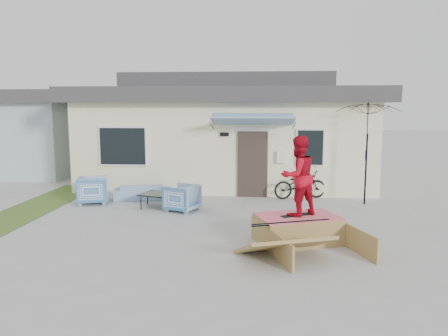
# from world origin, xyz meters

# --- Properties ---
(ground) EXTENTS (90.00, 90.00, 0.00)m
(ground) POSITION_xyz_m (0.00, 0.00, 0.00)
(ground) COLOR #A5A6A4
(ground) RESTS_ON ground
(grass_strip) EXTENTS (1.40, 8.00, 0.01)m
(grass_strip) POSITION_xyz_m (-5.20, 2.00, 0.00)
(grass_strip) COLOR #406026
(grass_strip) RESTS_ON ground
(house) EXTENTS (10.80, 8.49, 4.10)m
(house) POSITION_xyz_m (0.00, 7.99, 1.94)
(house) COLOR #EEEABA
(house) RESTS_ON ground
(neighbor_house) EXTENTS (8.60, 7.60, 3.50)m
(neighbor_house) POSITION_xyz_m (-10.50, 10.00, 1.78)
(neighbor_house) COLOR #A3B4BA
(neighbor_house) RESTS_ON ground
(loveseat) EXTENTS (1.77, 0.80, 0.67)m
(loveseat) POSITION_xyz_m (-2.40, 3.77, 0.33)
(loveseat) COLOR #2766A3
(loveseat) RESTS_ON ground
(armchair_left) EXTENTS (1.01, 1.05, 0.88)m
(armchair_left) POSITION_xyz_m (-3.72, 3.12, 0.44)
(armchair_left) COLOR #2766A3
(armchair_left) RESTS_ON ground
(armchair_right) EXTENTS (1.00, 1.02, 0.82)m
(armchair_right) POSITION_xyz_m (-0.91, 2.37, 0.41)
(armchair_right) COLOR #2766A3
(armchair_right) RESTS_ON ground
(coffee_table) EXTENTS (1.02, 1.02, 0.40)m
(coffee_table) POSITION_xyz_m (-1.72, 2.79, 0.20)
(coffee_table) COLOR black
(coffee_table) RESTS_ON ground
(bicycle) EXTENTS (1.81, 1.06, 1.09)m
(bicycle) POSITION_xyz_m (2.50, 4.31, 0.55)
(bicycle) COLOR black
(bicycle) RESTS_ON ground
(patio_umbrella) EXTENTS (2.01, 1.87, 2.20)m
(patio_umbrella) POSITION_xyz_m (4.33, 3.63, 1.75)
(patio_umbrella) COLOR black
(patio_umbrella) RESTS_ON ground
(skate_ramp) EXTENTS (2.32, 2.66, 0.56)m
(skate_ramp) POSITION_xyz_m (2.04, -0.20, 0.28)
(skate_ramp) COLOR olive
(skate_ramp) RESTS_ON ground
(skateboard) EXTENTS (0.75, 0.54, 0.05)m
(skateboard) POSITION_xyz_m (2.02, -0.14, 0.58)
(skateboard) COLOR black
(skateboard) RESTS_ON skate_ramp
(skater) EXTENTS (1.04, 0.99, 1.69)m
(skater) POSITION_xyz_m (2.02, -0.14, 1.45)
(skater) COLOR #B30A1B
(skater) RESTS_ON skateboard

